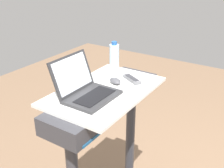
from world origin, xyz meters
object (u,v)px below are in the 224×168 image
object	(u,v)px
laptop	(86,89)
water_bottle	(114,60)
computer_mouse	(115,81)
tv_remote	(132,79)

from	to	relation	value
laptop	water_bottle	world-z (taller)	water_bottle
laptop	water_bottle	size ratio (longest dim) A/B	1.30
laptop	computer_mouse	size ratio (longest dim) A/B	3.09
computer_mouse	tv_remote	size ratio (longest dim) A/B	0.61
laptop	water_bottle	xyz separation A→B (m)	(0.36, 0.04, 0.06)
laptop	tv_remote	xyz separation A→B (m)	(0.35, -0.11, -0.04)
laptop	water_bottle	distance (m)	0.37
laptop	water_bottle	bearing A→B (deg)	9.18
computer_mouse	laptop	bearing A→B (deg)	-160.51
computer_mouse	tv_remote	bearing A→B (deg)	-5.71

